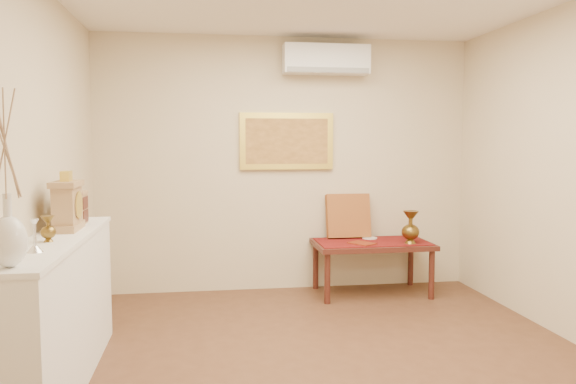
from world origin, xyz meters
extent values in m
plane|color=brown|center=(0.00, 0.00, 0.00)|extent=(4.50, 4.50, 0.00)
cube|color=beige|center=(0.00, 2.25, 1.35)|extent=(4.00, 0.02, 2.70)
cube|color=beige|center=(0.00, -2.25, 1.35)|extent=(4.00, 0.02, 2.70)
cube|color=beige|center=(-2.00, 0.00, 1.35)|extent=(0.02, 4.50, 2.70)
cube|color=maroon|center=(0.85, 1.88, 0.55)|extent=(1.14, 0.59, 0.01)
cylinder|color=silver|center=(0.87, 2.04, 0.56)|extent=(0.16, 0.16, 0.01)
cube|color=maroon|center=(0.70, 1.75, 0.56)|extent=(0.29, 0.31, 0.01)
cube|color=maroon|center=(0.66, 2.15, 0.79)|extent=(0.47, 0.20, 0.48)
cube|color=white|center=(-1.82, 0.00, 0.47)|extent=(0.35, 2.00, 0.95)
cube|color=white|center=(-1.82, 0.00, 0.96)|extent=(0.37, 2.02, 0.03)
cube|color=#A88256|center=(-1.81, 0.31, 1.00)|extent=(0.16, 0.36, 0.05)
cube|color=#A88256|center=(-1.81, 0.31, 1.16)|extent=(0.14, 0.30, 0.25)
cylinder|color=beige|center=(-1.74, 0.31, 1.16)|extent=(0.01, 0.17, 0.17)
cylinder|color=gold|center=(-1.73, 0.31, 1.16)|extent=(0.01, 0.19, 0.19)
cube|color=#A88256|center=(-1.81, 0.31, 1.30)|extent=(0.17, 0.34, 0.04)
cube|color=gold|center=(-1.81, 0.31, 1.35)|extent=(0.06, 0.11, 0.07)
cube|color=#A88256|center=(-1.83, 0.61, 1.09)|extent=(0.15, 0.20, 0.22)
cube|color=#451B14|center=(-1.75, 0.61, 1.04)|extent=(0.01, 0.17, 0.09)
cube|color=#451B14|center=(-1.75, 0.61, 1.14)|extent=(0.01, 0.17, 0.09)
cube|color=#A88256|center=(-1.83, 0.61, 1.21)|extent=(0.16, 0.21, 0.02)
cube|color=#451B14|center=(0.85, 1.88, 0.53)|extent=(1.20, 0.70, 0.05)
cylinder|color=#451B14|center=(0.31, 1.59, 0.25)|extent=(0.06, 0.06, 0.50)
cylinder|color=#451B14|center=(1.39, 1.59, 0.25)|extent=(0.06, 0.06, 0.50)
cylinder|color=#451B14|center=(0.31, 2.17, 0.25)|extent=(0.06, 0.06, 0.50)
cylinder|color=#451B14|center=(1.39, 2.17, 0.25)|extent=(0.06, 0.06, 0.50)
cube|color=gold|center=(0.00, 2.23, 1.60)|extent=(1.00, 0.05, 0.60)
cube|color=#BD8941|center=(0.00, 2.20, 1.60)|extent=(0.88, 0.01, 0.48)
cube|color=silver|center=(0.40, 2.12, 2.45)|extent=(0.90, 0.24, 0.30)
cube|color=gray|center=(0.40, 2.00, 2.33)|extent=(0.86, 0.02, 0.05)
camera|label=1|loc=(-0.88, -3.71, 1.58)|focal=35.00mm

